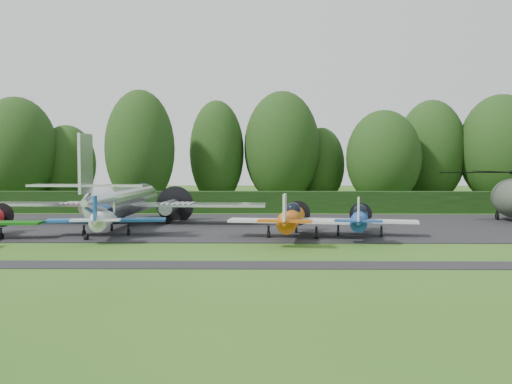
{
  "coord_description": "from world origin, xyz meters",
  "views": [
    {
      "loc": [
        3.66,
        -32.16,
        4.84
      ],
      "look_at": [
        3.16,
        10.72,
        2.5
      ],
      "focal_mm": 40.0,
      "sensor_mm": 36.0,
      "label": 1
    }
  ],
  "objects_px": {
    "light_plane_orange": "(292,219)",
    "light_plane_blue": "(360,219)",
    "light_plane_white": "(105,218)",
    "transport_plane": "(124,201)"
  },
  "relations": [
    {
      "from": "light_plane_orange",
      "to": "light_plane_blue",
      "type": "relative_size",
      "value": 1.1
    },
    {
      "from": "light_plane_orange",
      "to": "light_plane_white",
      "type": "bearing_deg",
      "value": 166.0
    },
    {
      "from": "transport_plane",
      "to": "light_plane_orange",
      "type": "xyz_separation_m",
      "value": [
        12.1,
        -7.05,
        -0.59
      ]
    },
    {
      "from": "light_plane_orange",
      "to": "light_plane_blue",
      "type": "bearing_deg",
      "value": 5.75
    },
    {
      "from": "transport_plane",
      "to": "light_plane_blue",
      "type": "height_order",
      "value": "transport_plane"
    },
    {
      "from": "transport_plane",
      "to": "light_plane_white",
      "type": "height_order",
      "value": "transport_plane"
    },
    {
      "from": "transport_plane",
      "to": "light_plane_orange",
      "type": "relative_size",
      "value": 2.49
    },
    {
      "from": "transport_plane",
      "to": "light_plane_blue",
      "type": "relative_size",
      "value": 2.73
    },
    {
      "from": "light_plane_blue",
      "to": "light_plane_white",
      "type": "bearing_deg",
      "value": 169.27
    },
    {
      "from": "light_plane_white",
      "to": "light_plane_blue",
      "type": "relative_size",
      "value": 1.03
    }
  ]
}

